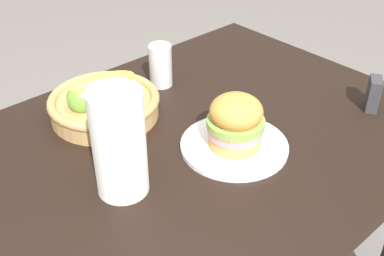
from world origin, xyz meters
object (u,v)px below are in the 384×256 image
(fruit_basket, at_px, (103,102))
(paper_towel_roll, at_px, (119,143))
(sandwich, at_px, (236,121))
(soda_can, at_px, (161,65))
(napkin_holder, at_px, (373,94))
(plate, at_px, (234,146))

(fruit_basket, relative_size, paper_towel_roll, 1.21)
(sandwich, height_order, paper_towel_roll, paper_towel_roll)
(soda_can, height_order, napkin_holder, soda_can)
(napkin_holder, bearing_deg, fruit_basket, 106.98)
(soda_can, xyz_separation_m, fruit_basket, (-0.22, -0.03, -0.02))
(sandwich, distance_m, soda_can, 0.37)
(fruit_basket, distance_m, paper_towel_roll, 0.31)
(fruit_basket, height_order, napkin_holder, fruit_basket)
(plate, xyz_separation_m, paper_towel_roll, (-0.28, 0.06, 0.11))
(sandwich, relative_size, paper_towel_roll, 0.57)
(plate, relative_size, sandwich, 1.90)
(plate, distance_m, napkin_holder, 0.42)
(soda_can, bearing_deg, fruit_basket, -171.53)
(sandwich, xyz_separation_m, fruit_basket, (-0.15, 0.33, -0.03))
(paper_towel_roll, distance_m, napkin_holder, 0.71)
(sandwich, relative_size, napkin_holder, 1.52)
(sandwich, relative_size, soda_can, 1.08)
(soda_can, bearing_deg, plate, -100.83)
(plate, relative_size, paper_towel_roll, 1.08)
(soda_can, relative_size, fruit_basket, 0.43)
(fruit_basket, xyz_separation_m, paper_towel_roll, (-0.13, -0.27, 0.08))
(sandwich, xyz_separation_m, paper_towel_roll, (-0.28, 0.06, 0.04))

